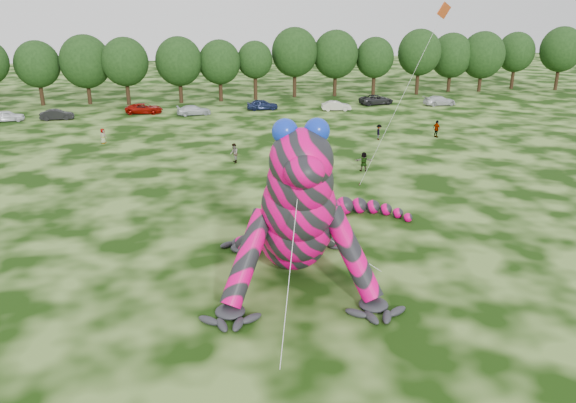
% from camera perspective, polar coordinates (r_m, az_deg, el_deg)
% --- Properties ---
extents(ground, '(240.00, 240.00, 0.00)m').
position_cam_1_polar(ground, '(32.99, 10.05, -6.20)').
color(ground, '#16330A').
rests_on(ground, ground).
extents(inflatable_gecko, '(17.61, 20.19, 9.27)m').
position_cam_1_polar(inflatable_gecko, '(31.18, 0.34, 1.76)').
color(inflatable_gecko, '#EA006C').
rests_on(inflatable_gecko, ground).
extents(flying_kite, '(4.71, 4.90, 14.82)m').
position_cam_1_polar(flying_kite, '(41.66, 14.92, 16.98)').
color(flying_kite, '#CF4519').
rests_on(flying_kite, ground).
extents(tree_4, '(6.22, 5.60, 9.06)m').
position_cam_1_polar(tree_4, '(88.53, -24.01, 11.81)').
color(tree_4, black).
rests_on(tree_4, ground).
extents(tree_5, '(7.16, 6.44, 9.80)m').
position_cam_1_polar(tree_5, '(87.12, -19.81, 12.48)').
color(tree_5, black).
rests_on(tree_5, ground).
extents(tree_6, '(6.52, 5.86, 9.49)m').
position_cam_1_polar(tree_6, '(84.84, -16.14, 12.59)').
color(tree_6, black).
rests_on(tree_6, ground).
extents(tree_7, '(6.68, 6.01, 9.48)m').
position_cam_1_polar(tree_7, '(84.76, -10.98, 12.98)').
color(tree_7, black).
rests_on(tree_7, ground).
extents(tree_8, '(6.14, 5.53, 8.94)m').
position_cam_1_polar(tree_8, '(85.27, -6.93, 13.05)').
color(tree_8, black).
rests_on(tree_8, ground).
extents(tree_9, '(5.27, 4.74, 8.68)m').
position_cam_1_polar(tree_9, '(86.26, -3.36, 13.15)').
color(tree_9, black).
rests_on(tree_9, ground).
extents(tree_10, '(7.09, 6.38, 10.50)m').
position_cam_1_polar(tree_10, '(88.51, 0.68, 13.94)').
color(tree_10, black).
rests_on(tree_10, ground).
extents(tree_11, '(7.01, 6.31, 10.07)m').
position_cam_1_polar(tree_11, '(89.75, 4.84, 13.82)').
color(tree_11, black).
rests_on(tree_11, ground).
extents(tree_12, '(5.99, 5.39, 8.97)m').
position_cam_1_polar(tree_12, '(91.33, 8.77, 13.42)').
color(tree_12, black).
rests_on(tree_12, ground).
extents(tree_13, '(6.83, 6.15, 10.13)m').
position_cam_1_polar(tree_13, '(93.42, 13.14, 13.64)').
color(tree_13, black).
rests_on(tree_13, ground).
extents(tree_14, '(6.82, 6.14, 9.40)m').
position_cam_1_polar(tree_14, '(97.65, 16.21, 13.41)').
color(tree_14, black).
rests_on(tree_14, ground).
extents(tree_15, '(7.17, 6.45, 9.63)m').
position_cam_1_polar(tree_15, '(99.23, 19.11, 13.28)').
color(tree_15, black).
rests_on(tree_15, ground).
extents(tree_16, '(6.26, 5.63, 9.37)m').
position_cam_1_polar(tree_16, '(104.26, 22.05, 13.13)').
color(tree_16, black).
rests_on(tree_16, ground).
extents(tree_17, '(6.98, 6.28, 10.30)m').
position_cam_1_polar(tree_17, '(105.75, 25.91, 12.93)').
color(tree_17, black).
rests_on(tree_17, ground).
extents(car_0, '(4.22, 2.09, 1.38)m').
position_cam_1_polar(car_0, '(78.76, -26.66, 7.78)').
color(car_0, white).
rests_on(car_0, ground).
extents(car_1, '(4.07, 1.56, 1.32)m').
position_cam_1_polar(car_1, '(77.19, -22.43, 8.15)').
color(car_1, black).
rests_on(car_1, ground).
extents(car_2, '(5.15, 3.04, 1.34)m').
position_cam_1_polar(car_2, '(78.03, -14.40, 9.14)').
color(car_2, '#940B04').
rests_on(car_2, ground).
extents(car_3, '(4.59, 2.29, 1.28)m').
position_cam_1_polar(car_3, '(75.63, -9.54, 9.13)').
color(car_3, silver).
rests_on(car_3, ground).
extents(car_4, '(4.38, 2.00, 1.46)m').
position_cam_1_polar(car_4, '(78.31, -2.62, 9.81)').
color(car_4, '#162045').
rests_on(car_4, ground).
extents(car_5, '(4.12, 1.88, 1.31)m').
position_cam_1_polar(car_5, '(77.96, 4.92, 9.66)').
color(car_5, beige).
rests_on(car_5, ground).
extents(car_6, '(5.22, 2.89, 1.38)m').
position_cam_1_polar(car_6, '(83.46, 8.97, 10.19)').
color(car_6, '#262629').
rests_on(car_6, ground).
extents(car_7, '(4.77, 2.12, 1.36)m').
position_cam_1_polar(car_7, '(84.55, 15.15, 9.87)').
color(car_7, silver).
rests_on(car_7, ground).
extents(spectator_4, '(0.85, 0.92, 1.58)m').
position_cam_1_polar(spectator_4, '(62.57, -18.29, 6.34)').
color(spectator_4, gray).
rests_on(spectator_4, ground).
extents(spectator_3, '(0.76, 1.19, 1.89)m').
position_cam_1_polar(spectator_3, '(64.21, 14.87, 7.14)').
color(spectator_3, gray).
rests_on(spectator_3, ground).
extents(spectator_2, '(0.93, 1.21, 1.66)m').
position_cam_1_polar(spectator_2, '(61.84, 9.22, 6.97)').
color(spectator_2, gray).
rests_on(spectator_2, ground).
extents(spectator_1, '(0.70, 0.90, 1.84)m').
position_cam_1_polar(spectator_1, '(52.31, -5.51, 4.90)').
color(spectator_1, gray).
rests_on(spectator_1, ground).
extents(spectator_5, '(1.67, 0.79, 1.72)m').
position_cam_1_polar(spectator_5, '(50.01, 7.70, 4.04)').
color(spectator_5, gray).
rests_on(spectator_5, ground).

